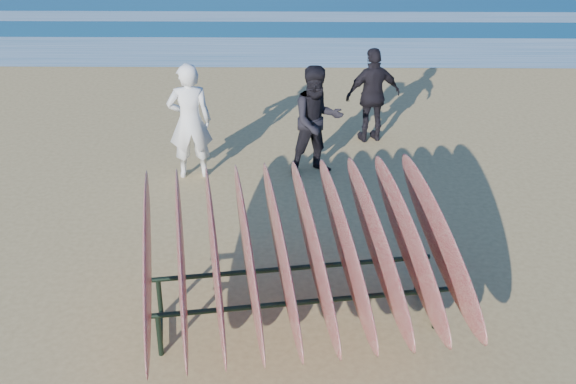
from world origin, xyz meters
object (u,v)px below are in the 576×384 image
Objects in this scene: surfboard_rack at (297,249)px; person_dark_a at (317,121)px; person_dark_b at (373,95)px; person_white at (190,121)px.

surfboard_rack is 3.86m from person_dark_a.
person_dark_b is (1.29, 5.16, -0.13)m from surfboard_rack.
surfboard_rack is at bearing -114.46° from person_dark_a.
surfboard_rack is 2.00× the size of person_white.
person_white is 1.11× the size of person_dark_b.
person_white is 3.26m from person_dark_b.
surfboard_rack is 4.05m from person_white.
surfboard_rack is at bearing 105.36° from person_white.
person_white is at bearing 104.23° from surfboard_rack.
person_white reaches higher than surfboard_rack.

